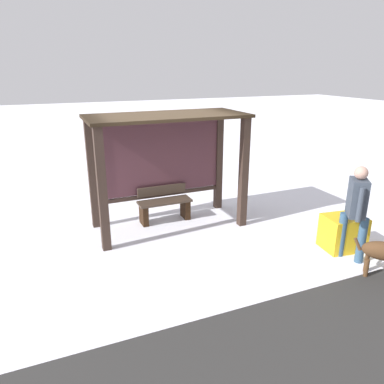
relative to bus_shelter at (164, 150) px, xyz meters
The scene contains 5 objects.
ground_plane 1.61m from the bus_shelter, 90.00° to the right, with size 60.00×60.00×0.00m, color white.
bus_shelter is the anchor object (origin of this frame).
bench_left_inside 1.24m from the bus_shelter, 90.00° to the left, with size 1.15×0.40×0.75m.
person_walking 3.77m from the bus_shelter, 49.46° to the right, with size 0.45×0.54×1.67m.
grit_bin 3.80m from the bus_shelter, 43.72° to the right, with size 0.70×0.56×0.63m, color yellow.
Camera 1 is at (-2.38, -6.85, 3.20)m, focal length 34.66 mm.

